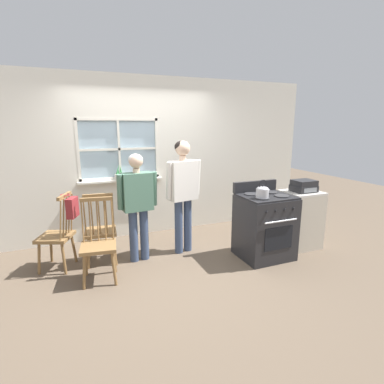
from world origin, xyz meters
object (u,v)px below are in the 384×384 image
(chair_near_wall, at_px, (101,232))
(person_teen_center, at_px, (183,185))
(kettle, at_px, (262,191))
(potted_plant, at_px, (120,176))
(person_elderly_left, at_px, (137,198))
(handbag, at_px, (72,207))
(chair_by_window, at_px, (57,236))
(stereo, at_px, (304,186))
(side_counter, at_px, (300,219))
(stove, at_px, (265,226))
(chair_center_cluster, at_px, (99,245))

(chair_near_wall, bearing_deg, person_teen_center, -178.03)
(person_teen_center, height_order, kettle, person_teen_center)
(kettle, xyz_separation_m, potted_plant, (-1.63, 1.69, 0.06))
(person_elderly_left, relative_size, handbag, 4.97)
(chair_by_window, distance_m, handbag, 0.47)
(person_teen_center, relative_size, stereo, 4.95)
(kettle, xyz_separation_m, side_counter, (0.91, 0.23, -0.57))
(chair_by_window, height_order, person_elderly_left, person_elderly_left)
(stove, relative_size, kettle, 4.39)
(chair_near_wall, height_order, person_teen_center, person_teen_center)
(person_elderly_left, xyz_separation_m, stereo, (2.46, -0.50, 0.07))
(chair_by_window, bearing_deg, handbag, 90.00)
(chair_by_window, bearing_deg, person_elderly_left, 103.35)
(stove, distance_m, potted_plant, 2.45)
(stove, height_order, handbag, stove)
(chair_by_window, relative_size, chair_center_cluster, 1.00)
(side_counter, distance_m, stereo, 0.54)
(person_elderly_left, distance_m, stove, 1.86)
(chair_by_window, distance_m, potted_plant, 1.42)
(stereo, bearing_deg, side_counter, 90.00)
(handbag, relative_size, stereo, 0.90)
(stove, bearing_deg, stereo, 5.97)
(stereo, bearing_deg, chair_near_wall, 168.21)
(chair_near_wall, xyz_separation_m, kettle, (2.06, -0.83, 0.57))
(chair_by_window, height_order, handbag, same)
(chair_center_cluster, height_order, side_counter, chair_center_cluster)
(person_teen_center, xyz_separation_m, potted_plant, (-0.76, 0.95, 0.05))
(chair_by_window, distance_m, stereo, 3.62)
(stove, height_order, kettle, kettle)
(chair_by_window, distance_m, kettle, 2.81)
(person_teen_center, distance_m, side_counter, 1.94)
(kettle, distance_m, potted_plant, 2.35)
(stove, xyz_separation_m, potted_plant, (-1.79, 1.56, 0.61))
(person_elderly_left, xyz_separation_m, stove, (1.72, -0.58, -0.44))
(person_elderly_left, relative_size, person_teen_center, 0.91)
(side_counter, bearing_deg, chair_near_wall, 168.59)
(chair_center_cluster, xyz_separation_m, person_elderly_left, (0.58, 0.37, 0.46))
(person_elderly_left, height_order, handbag, person_elderly_left)
(chair_center_cluster, xyz_separation_m, stove, (2.30, -0.21, 0.02))
(chair_center_cluster, bearing_deg, person_teen_center, 25.35)
(person_teen_center, bearing_deg, stereo, -27.84)
(chair_by_window, bearing_deg, potted_plant, 151.95)
(chair_center_cluster, height_order, stereo, stereo)
(chair_near_wall, height_order, kettle, kettle)
(kettle, relative_size, potted_plant, 0.96)
(chair_center_cluster, height_order, stove, stove)
(person_teen_center, height_order, stereo, person_teen_center)
(handbag, bearing_deg, person_teen_center, -1.49)
(chair_near_wall, xyz_separation_m, stove, (2.22, -0.70, 0.02))
(stove, bearing_deg, person_elderly_left, 161.42)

